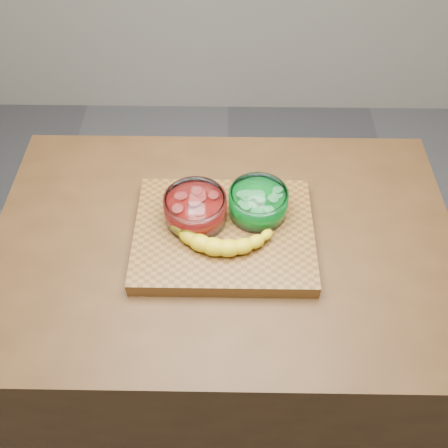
{
  "coord_description": "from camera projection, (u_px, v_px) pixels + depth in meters",
  "views": [
    {
      "loc": [
        0.01,
        -0.79,
        1.91
      ],
      "look_at": [
        0.0,
        0.0,
        0.96
      ],
      "focal_mm": 40.0,
      "sensor_mm": 36.0,
      "label": 1
    }
  ],
  "objects": [
    {
      "name": "cutting_board",
      "position": [
        224.0,
        234.0,
        1.27
      ],
      "size": [
        0.45,
        0.35,
        0.04
      ],
      "primitive_type": "cube",
      "color": "brown",
      "rests_on": "counter"
    },
    {
      "name": "bowl_green",
      "position": [
        258.0,
        203.0,
        1.26
      ],
      "size": [
        0.15,
        0.15,
        0.07
      ],
      "color": "white",
      "rests_on": "cutting_board"
    },
    {
      "name": "banana",
      "position": [
        220.0,
        233.0,
        1.22
      ],
      "size": [
        0.29,
        0.16,
        0.04
      ],
      "primitive_type": null,
      "color": "gold",
      "rests_on": "cutting_board"
    },
    {
      "name": "ground",
      "position": [
        224.0,
        379.0,
        1.97
      ],
      "size": [
        3.5,
        3.5,
        0.0
      ],
      "primitive_type": "plane",
      "color": "#58585C",
      "rests_on": "ground"
    },
    {
      "name": "bowl_red",
      "position": [
        195.0,
        209.0,
        1.25
      ],
      "size": [
        0.16,
        0.16,
        0.07
      ],
      "color": "white",
      "rests_on": "cutting_board"
    },
    {
      "name": "counter",
      "position": [
        224.0,
        324.0,
        1.63
      ],
      "size": [
        1.2,
        0.8,
        0.9
      ],
      "primitive_type": "cube",
      "color": "#4A2F16",
      "rests_on": "ground"
    }
  ]
}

